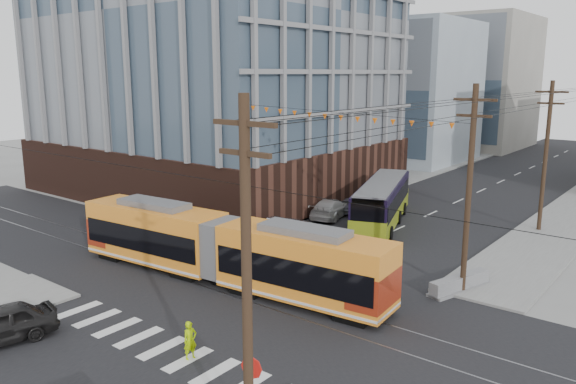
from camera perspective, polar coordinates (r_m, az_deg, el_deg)
name	(u,v)px	position (r m, az deg, el deg)	size (l,w,h in m)	color
ground	(201,319)	(27.72, -8.81, -12.68)	(160.00, 160.00, 0.00)	slate
office_building	(214,44)	(57.08, -7.55, 14.71)	(30.00, 25.00, 28.60)	#381E16
bg_bldg_nw_near	(397,92)	(77.70, 10.99, 9.95)	(18.00, 16.00, 18.00)	#8C99A5
bg_bldg_nw_far	(473,83)	(94.81, 18.31, 10.51)	(16.00, 18.00, 20.00)	gray
utility_pole_near	(247,290)	(16.11, -4.19, -9.93)	(0.30, 0.30, 11.00)	black
streetcar	(223,249)	(31.56, -6.62, -5.75)	(19.96, 2.81, 3.85)	orange
city_bus	(382,202)	(43.83, 9.51, -1.05)	(2.65, 12.21, 3.46)	black
parked_car_silver	(284,229)	(39.23, -0.45, -3.78)	(1.77, 5.08, 1.67)	#939AA9
parked_car_white	(330,208)	(45.53, 4.34, -1.67)	(2.15, 5.29, 1.54)	silver
parked_car_grey	(353,205)	(47.63, 6.57, -1.31)	(2.01, 4.35, 1.21)	#525560
pedestrian	(190,340)	(24.01, -9.92, -14.63)	(0.59, 0.39, 1.63)	#ABDA02
jersey_barrier	(460,283)	(31.95, 17.05, -8.85)	(0.95, 4.21, 0.84)	gray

